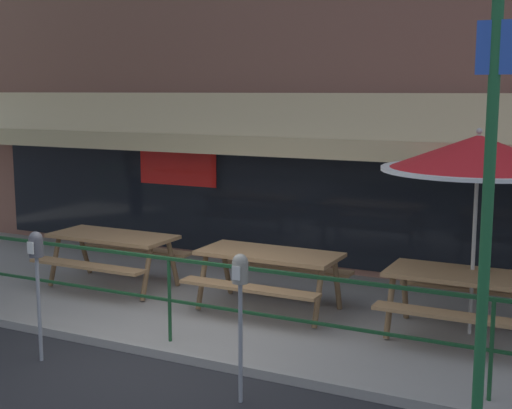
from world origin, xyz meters
name	(u,v)px	position (x,y,z in m)	size (l,w,h in m)	color
ground_plane	(155,358)	(0.00, 0.00, 0.00)	(120.00, 120.00, 0.00)	#232326
patio_deck	(241,305)	(0.00, 2.00, 0.05)	(15.00, 4.00, 0.10)	gray
restaurant_building	(309,8)	(0.00, 4.23, 4.13)	(15.00, 1.60, 8.32)	brown
patio_railing	(169,281)	(0.00, 0.30, 0.80)	(13.84, 0.04, 0.97)	#194723
picnic_table_left	(113,245)	(-1.96, 1.82, 0.71)	(1.80, 1.42, 0.76)	#997047
picnic_table_centre	(269,264)	(0.50, 1.83, 0.71)	(1.80, 1.42, 0.76)	#997047
picnic_table_right	(468,287)	(2.96, 1.85, 0.71)	(1.80, 1.42, 0.76)	#997047
patio_umbrella_right	(478,154)	(2.96, 2.07, 2.18)	(2.14, 2.14, 2.38)	#B7B2A8
parking_meter_near	(36,257)	(-1.06, -0.60, 1.15)	(0.15, 0.16, 1.42)	gray
parking_meter_far	(240,283)	(1.35, -0.55, 1.15)	(0.15, 0.16, 1.42)	gray
street_sign_pole	(489,170)	(3.46, -0.45, 2.28)	(0.28, 0.09, 4.45)	#1E6033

